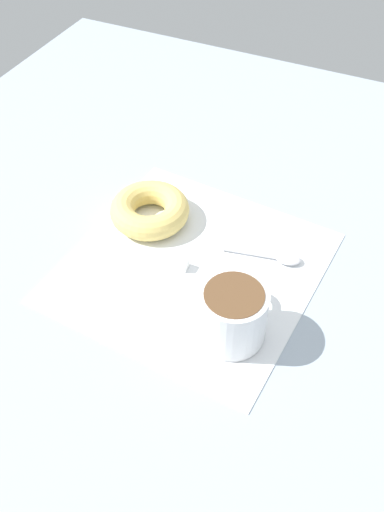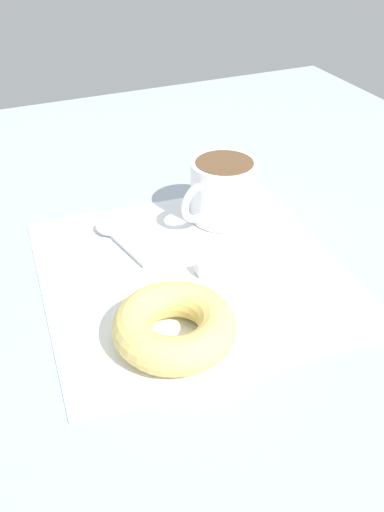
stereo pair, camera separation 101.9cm
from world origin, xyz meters
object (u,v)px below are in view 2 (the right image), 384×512
object	(u,v)px
coffee_cup	(223,189)
sugar_cube	(203,268)
spoon	(111,233)
donut	(175,326)

from	to	relation	value
coffee_cup	sugar_cube	distance (cm)	13.22
spoon	sugar_cube	bearing A→B (deg)	121.68
sugar_cube	spoon	bearing A→B (deg)	-58.32
donut	spoon	distance (cm)	20.58
coffee_cup	donut	distance (cm)	24.16
coffee_cup	sugar_cube	world-z (taller)	coffee_cup
coffee_cup	sugar_cube	xyz separation A→B (cm)	(7.46, 10.39, -3.32)
coffee_cup	spoon	distance (cm)	15.17
donut	sugar_cube	size ratio (longest dim) A/B	8.44
donut	sugar_cube	xyz separation A→B (cm)	(-7.02, -8.83, -1.16)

